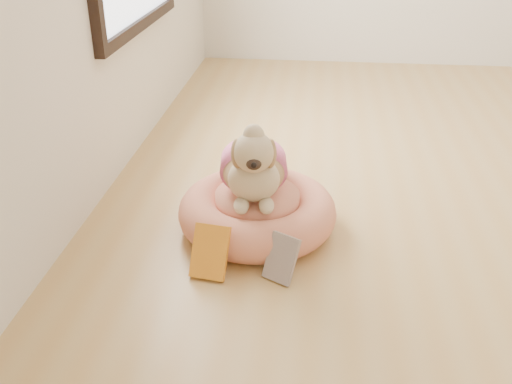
# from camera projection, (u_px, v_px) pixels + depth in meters

# --- Properties ---
(floor) EXTENTS (4.50, 4.50, 0.00)m
(floor) POSITION_uv_depth(u_px,v_px,m) (508.00, 182.00, 2.90)
(floor) COLOR tan
(floor) RESTS_ON ground
(pet_bed) EXTENTS (0.68, 0.68, 0.18)m
(pet_bed) POSITION_uv_depth(u_px,v_px,m) (257.00, 212.00, 2.46)
(pet_bed) COLOR #E27D58
(pet_bed) RESTS_ON floor
(dog) EXTENTS (0.40, 0.54, 0.37)m
(dog) POSITION_uv_depth(u_px,v_px,m) (254.00, 153.00, 2.34)
(dog) COLOR olive
(dog) RESTS_ON pet_bed
(book_yellow) EXTENTS (0.15, 0.15, 0.19)m
(book_yellow) POSITION_uv_depth(u_px,v_px,m) (210.00, 252.00, 2.17)
(book_yellow) COLOR yellow
(book_yellow) RESTS_ON floor
(book_white) EXTENTS (0.15, 0.14, 0.17)m
(book_white) POSITION_uv_depth(u_px,v_px,m) (281.00, 258.00, 2.15)
(book_white) COLOR white
(book_white) RESTS_ON floor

